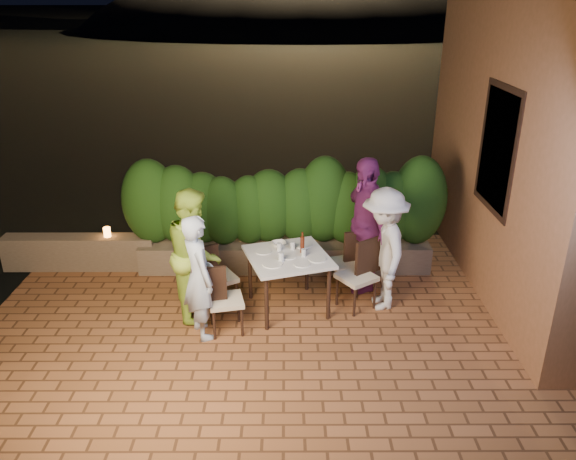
{
  "coord_description": "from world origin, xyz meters",
  "views": [
    {
      "loc": [
        0.22,
        -5.14,
        3.75
      ],
      "look_at": [
        0.25,
        1.23,
        1.05
      ],
      "focal_mm": 35.0,
      "sensor_mm": 36.0,
      "label": 1
    }
  ],
  "objects_px": {
    "chair_left_front": "(226,299)",
    "diner_blue": "(199,277)",
    "dining_table": "(288,282)",
    "diner_green": "(195,253)",
    "chair_right_front": "(357,275)",
    "parapet_lamp": "(107,232)",
    "beer_bottle": "(302,243)",
    "chair_right_back": "(345,262)",
    "bowl": "(279,244)",
    "chair_left_back": "(218,276)",
    "diner_purple": "(365,224)",
    "diner_white": "(384,249)"
  },
  "relations": [
    {
      "from": "chair_left_front",
      "to": "diner_blue",
      "type": "relative_size",
      "value": 0.57
    },
    {
      "from": "dining_table",
      "to": "diner_green",
      "type": "relative_size",
      "value": 0.58
    },
    {
      "from": "dining_table",
      "to": "chair_right_front",
      "type": "distance_m",
      "value": 0.87
    },
    {
      "from": "diner_green",
      "to": "parapet_lamp",
      "type": "height_order",
      "value": "diner_green"
    },
    {
      "from": "beer_bottle",
      "to": "dining_table",
      "type": "bearing_deg",
      "value": -155.43
    },
    {
      "from": "diner_blue",
      "to": "chair_right_front",
      "type": "bearing_deg",
      "value": -100.26
    },
    {
      "from": "chair_right_back",
      "to": "chair_left_front",
      "type": "bearing_deg",
      "value": 16.91
    },
    {
      "from": "bowl",
      "to": "diner_green",
      "type": "relative_size",
      "value": 0.11
    },
    {
      "from": "bowl",
      "to": "diner_green",
      "type": "bearing_deg",
      "value": -159.04
    },
    {
      "from": "beer_bottle",
      "to": "diner_blue",
      "type": "distance_m",
      "value": 1.38
    },
    {
      "from": "chair_left_back",
      "to": "diner_green",
      "type": "distance_m",
      "value": 0.46
    },
    {
      "from": "chair_left_back",
      "to": "diner_purple",
      "type": "relative_size",
      "value": 0.49
    },
    {
      "from": "chair_right_back",
      "to": "diner_white",
      "type": "bearing_deg",
      "value": 120.02
    },
    {
      "from": "bowl",
      "to": "diner_white",
      "type": "distance_m",
      "value": 1.33
    },
    {
      "from": "beer_bottle",
      "to": "diner_green",
      "type": "distance_m",
      "value": 1.33
    },
    {
      "from": "dining_table",
      "to": "parapet_lamp",
      "type": "distance_m",
      "value": 2.86
    },
    {
      "from": "diner_blue",
      "to": "parapet_lamp",
      "type": "xyz_separation_m",
      "value": [
        -1.59,
        1.75,
        -0.19
      ]
    },
    {
      "from": "beer_bottle",
      "to": "diner_blue",
      "type": "xyz_separation_m",
      "value": [
        -1.2,
        -0.66,
        -0.13
      ]
    },
    {
      "from": "chair_left_front",
      "to": "parapet_lamp",
      "type": "bearing_deg",
      "value": 126.11
    },
    {
      "from": "dining_table",
      "to": "chair_right_back",
      "type": "xyz_separation_m",
      "value": [
        0.76,
        0.48,
        0.05
      ]
    },
    {
      "from": "chair_right_front",
      "to": "diner_purple",
      "type": "xyz_separation_m",
      "value": [
        0.15,
        0.56,
        0.47
      ]
    },
    {
      "from": "diner_purple",
      "to": "chair_left_back",
      "type": "bearing_deg",
      "value": -90.78
    },
    {
      "from": "diner_white",
      "to": "diner_purple",
      "type": "distance_m",
      "value": 0.56
    },
    {
      "from": "chair_right_front",
      "to": "parapet_lamp",
      "type": "bearing_deg",
      "value": -52.7
    },
    {
      "from": "bowl",
      "to": "diner_green",
      "type": "height_order",
      "value": "diner_green"
    },
    {
      "from": "chair_right_back",
      "to": "bowl",
      "type": "bearing_deg",
      "value": -5.71
    },
    {
      "from": "chair_left_back",
      "to": "diner_blue",
      "type": "relative_size",
      "value": 0.59
    },
    {
      "from": "dining_table",
      "to": "beer_bottle",
      "type": "height_order",
      "value": "beer_bottle"
    },
    {
      "from": "beer_bottle",
      "to": "chair_right_back",
      "type": "distance_m",
      "value": 0.85
    },
    {
      "from": "chair_left_front",
      "to": "chair_right_front",
      "type": "xyz_separation_m",
      "value": [
        1.61,
        0.55,
        0.02
      ]
    },
    {
      "from": "chair_right_front",
      "to": "diner_blue",
      "type": "relative_size",
      "value": 0.6
    },
    {
      "from": "chair_left_front",
      "to": "chair_right_front",
      "type": "bearing_deg",
      "value": 6.9
    },
    {
      "from": "chair_left_back",
      "to": "chair_right_back",
      "type": "xyz_separation_m",
      "value": [
        1.65,
        0.46,
        -0.02
      ]
    },
    {
      "from": "diner_green",
      "to": "parapet_lamp",
      "type": "bearing_deg",
      "value": 38.21
    },
    {
      "from": "chair_right_front",
      "to": "diner_white",
      "type": "distance_m",
      "value": 0.48
    },
    {
      "from": "dining_table",
      "to": "diner_blue",
      "type": "xyz_separation_m",
      "value": [
        -1.02,
        -0.58,
        0.38
      ]
    },
    {
      "from": "beer_bottle",
      "to": "diner_white",
      "type": "xyz_separation_m",
      "value": [
        1.02,
        -0.01,
        -0.09
      ]
    },
    {
      "from": "bowl",
      "to": "chair_left_back",
      "type": "xyz_separation_m",
      "value": [
        -0.77,
        -0.29,
        -0.32
      ]
    },
    {
      "from": "chair_right_front",
      "to": "diner_green",
      "type": "relative_size",
      "value": 0.55
    },
    {
      "from": "chair_left_back",
      "to": "diner_white",
      "type": "distance_m",
      "value": 2.11
    },
    {
      "from": "diner_green",
      "to": "parapet_lamp",
      "type": "xyz_separation_m",
      "value": [
        -1.47,
        1.25,
        -0.25
      ]
    },
    {
      "from": "dining_table",
      "to": "chair_left_back",
      "type": "bearing_deg",
      "value": 178.64
    },
    {
      "from": "chair_left_back",
      "to": "diner_purple",
      "type": "height_order",
      "value": "diner_purple"
    },
    {
      "from": "diner_purple",
      "to": "bowl",
      "type": "bearing_deg",
      "value": -93.49
    },
    {
      "from": "chair_left_front",
      "to": "diner_blue",
      "type": "xyz_separation_m",
      "value": [
        -0.29,
        -0.07,
        0.33
      ]
    },
    {
      "from": "chair_right_front",
      "to": "diner_purple",
      "type": "bearing_deg",
      "value": -139.76
    },
    {
      "from": "bowl",
      "to": "chair_right_back",
      "type": "xyz_separation_m",
      "value": [
        0.88,
        0.17,
        -0.35
      ]
    },
    {
      "from": "dining_table",
      "to": "chair_right_front",
      "type": "relative_size",
      "value": 1.06
    },
    {
      "from": "chair_left_back",
      "to": "diner_green",
      "type": "relative_size",
      "value": 0.55
    },
    {
      "from": "dining_table",
      "to": "chair_left_back",
      "type": "distance_m",
      "value": 0.89
    }
  ]
}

